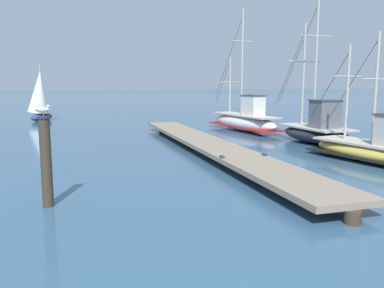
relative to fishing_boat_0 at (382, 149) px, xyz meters
name	(u,v)px	position (x,y,z in m)	size (l,w,h in m)	color
floating_dock	(208,144)	(-5.31, 4.30, -0.19)	(2.03, 18.99, 0.53)	gray
fishing_boat_0	(382,149)	(0.00, 0.00, 0.00)	(2.76, 6.49, 4.86)	gold
fishing_boat_1	(317,130)	(0.86, 5.25, 0.10)	(2.24, 6.31, 7.24)	black
fishing_boat_2	(245,120)	(-0.40, 11.04, 0.13)	(2.44, 7.10, 7.52)	silver
mooring_piling	(46,160)	(-11.62, -1.80, 0.58)	(0.30, 0.30, 2.19)	#3D3023
perched_seagull	(43,110)	(-11.63, -1.80, 1.78)	(0.38, 0.17, 0.26)	gold
distant_sailboat	(40,97)	(-13.17, 22.12, 1.38)	(2.37, 3.39, 4.46)	navy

